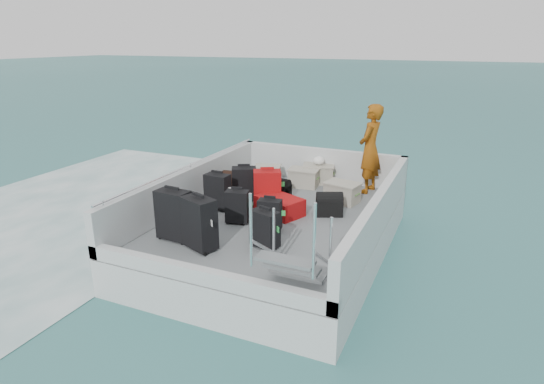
{
  "coord_description": "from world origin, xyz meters",
  "views": [
    {
      "loc": [
        2.87,
        -6.72,
        3.54
      ],
      "look_at": [
        -0.18,
        0.19,
        1.0
      ],
      "focal_mm": 30.0,
      "sensor_mm": 36.0,
      "label": 1
    }
  ],
  "objects": [
    {
      "name": "deck",
      "position": [
        0.0,
        0.0,
        0.61
      ],
      "size": [
        3.3,
        4.7,
        0.02
      ],
      "primitive_type": "cube",
      "color": "slate",
      "rests_on": "ferry_hull"
    },
    {
      "name": "suitcase_2",
      "position": [
        -0.92,
        0.54,
        0.95
      ],
      "size": [
        0.53,
        0.45,
        0.65
      ],
      "primitive_type": "cube",
      "rotation": [
        0.0,
        0.0,
        0.48
      ],
      "color": "black",
      "rests_on": "deck"
    },
    {
      "name": "yellow_bag",
      "position": [
        0.93,
        1.59,
        0.73
      ],
      "size": [
        0.28,
        0.26,
        0.22
      ],
      "primitive_type": "ellipsoid",
      "color": "yellow",
      "rests_on": "deck"
    },
    {
      "name": "passenger",
      "position": [
        1.11,
        2.04,
        1.5
      ],
      "size": [
        0.52,
        0.71,
        1.76
      ],
      "primitive_type": "imported",
      "rotation": [
        0.0,
        0.0,
        -1.74
      ],
      "color": "#C46412",
      "rests_on": "deck"
    },
    {
      "name": "white_bag",
      "position": [
        0.01,
        2.2,
        1.08
      ],
      "size": [
        0.24,
        0.24,
        0.18
      ],
      "primitive_type": "ellipsoid",
      "color": "white",
      "rests_on": "crate_2"
    },
    {
      "name": "suitcase_5",
      "position": [
        -0.39,
        0.44,
        0.96
      ],
      "size": [
        0.57,
        0.48,
        0.68
      ],
      "primitive_type": "cube",
      "rotation": [
        0.0,
        0.0,
        0.47
      ],
      "color": "#B70E12",
      "rests_on": "deck"
    },
    {
      "name": "suitcase_1",
      "position": [
        -1.14,
        -0.06,
        0.95
      ],
      "size": [
        0.45,
        0.26,
        0.65
      ],
      "primitive_type": "cube",
      "rotation": [
        0.0,
        0.0,
        -0.03
      ],
      "color": "black",
      "rests_on": "deck"
    },
    {
      "name": "duffel_0",
      "position": [
        -1.36,
        0.99,
        0.78
      ],
      "size": [
        0.54,
        0.4,
        0.32
      ],
      "primitive_type": null,
      "rotation": [
        0.0,
        0.0,
        0.23
      ],
      "color": "black",
      "rests_on": "deck"
    },
    {
      "name": "suitcase_0",
      "position": [
        -1.08,
        -1.46,
        1.01
      ],
      "size": [
        0.53,
        0.32,
        0.79
      ],
      "primitive_type": "cube",
      "rotation": [
        0.0,
        0.0,
        -0.07
      ],
      "color": "black",
      "rests_on": "deck"
    },
    {
      "name": "deck_fittings",
      "position": [
        0.35,
        -0.32,
        0.99
      ],
      "size": [
        3.6,
        5.0,
        0.9
      ],
      "color": "#BBC0C0",
      "rests_on": "deck"
    },
    {
      "name": "crate_1",
      "position": [
        -0.18,
        1.83,
        0.8
      ],
      "size": [
        0.61,
        0.45,
        0.35
      ],
      "primitive_type": "cube",
      "rotation": [
        0.0,
        0.0,
        0.08
      ],
      "color": "#ADA997",
      "rests_on": "deck"
    },
    {
      "name": "suitcase_6",
      "position": [
        0.3,
        -1.17,
        0.91
      ],
      "size": [
        0.46,
        0.35,
        0.57
      ],
      "primitive_type": "cube",
      "rotation": [
        0.0,
        0.0,
        -0.28
      ],
      "color": "black",
      "rests_on": "deck"
    },
    {
      "name": "suitcase_4",
      "position": [
        -0.51,
        -0.49,
        0.9
      ],
      "size": [
        0.42,
        0.3,
        0.56
      ],
      "primitive_type": "cube",
      "rotation": [
        0.0,
        0.0,
        0.23
      ],
      "color": "black",
      "rests_on": "deck"
    },
    {
      "name": "duffel_1",
      "position": [
        -0.39,
        0.9,
        0.78
      ],
      "size": [
        0.52,
        0.36,
        0.32
      ],
      "primitive_type": null,
      "rotation": [
        0.0,
        0.0,
        -0.13
      ],
      "color": "black",
      "rests_on": "deck"
    },
    {
      "name": "crate_3",
      "position": [
        0.81,
        1.21,
        0.8
      ],
      "size": [
        0.66,
        0.52,
        0.36
      ],
      "primitive_type": "cube",
      "rotation": [
        0.0,
        0.0,
        -0.21
      ],
      "color": "#ADA997",
      "rests_on": "deck"
    },
    {
      "name": "suitcase_7",
      "position": [
        0.11,
        -0.57,
        0.88
      ],
      "size": [
        0.4,
        0.27,
        0.52
      ],
      "primitive_type": "cube",
      "rotation": [
        0.0,
        0.0,
        0.16
      ],
      "color": "black",
      "rests_on": "deck"
    },
    {
      "name": "suitcase_3",
      "position": [
        -0.55,
        -1.58,
        1.01
      ],
      "size": [
        0.59,
        0.47,
        0.78
      ],
      "primitive_type": "cube",
      "rotation": [
        0.0,
        0.0,
        -0.38
      ],
      "color": "black",
      "rests_on": "deck"
    },
    {
      "name": "duffel_2",
      "position": [
        0.78,
        0.49,
        0.78
      ],
      "size": [
        0.53,
        0.45,
        0.32
      ],
      "primitive_type": null,
      "rotation": [
        0.0,
        0.0,
        0.41
      ],
      "color": "black",
      "rests_on": "deck"
    },
    {
      "name": "crate_0",
      "position": [
        -1.03,
        1.88,
        0.78
      ],
      "size": [
        0.6,
        0.49,
        0.32
      ],
      "primitive_type": "cube",
      "rotation": [
        0.0,
        0.0,
        0.28
      ],
      "color": "#ADA997",
      "rests_on": "deck"
    },
    {
      "name": "ferry_hull",
      "position": [
        0.0,
        0.0,
        0.3
      ],
      "size": [
        3.6,
        5.0,
        0.6
      ],
      "primitive_type": "cube",
      "color": "silver",
      "rests_on": "ground"
    },
    {
      "name": "ground",
      "position": [
        0.0,
        0.0,
        0.0
      ],
      "size": [
        160.0,
        160.0,
        0.0
      ],
      "primitive_type": "plane",
      "color": "#15484B",
      "rests_on": "ground"
    },
    {
      "name": "suitcase_8",
      "position": [
        -0.02,
        0.16,
        0.78
      ],
      "size": [
        0.93,
        0.78,
        0.31
      ],
      "primitive_type": "cube",
      "rotation": [
        0.0,
        0.0,
        1.18
      ],
      "color": "#B70E12",
      "rests_on": "deck"
    },
    {
      "name": "wake_foam",
      "position": [
        -4.8,
        0.0,
        0.0
      ],
      "size": [
        10.0,
        10.0,
        0.0
      ],
      "primitive_type": "plane",
      "color": "white",
      "rests_on": "ground"
    },
    {
      "name": "crate_2",
      "position": [
        0.01,
        2.2,
        0.81
      ],
      "size": [
        0.71,
        0.58,
        0.37
      ],
      "primitive_type": "cube",
      "rotation": [
        0.0,
        0.0,
        0.29
      ],
      "color": "#ADA997",
      "rests_on": "deck"
    }
  ]
}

